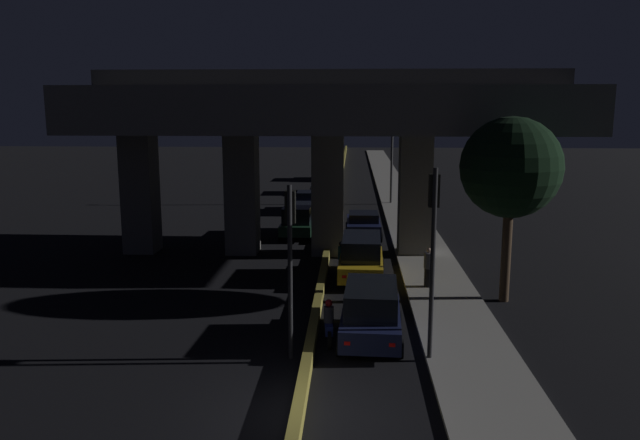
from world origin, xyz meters
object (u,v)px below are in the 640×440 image
(car_dark_blue_lead, at_px, (371,312))
(car_taxi_yellow_second, at_px, (361,257))
(street_lamp, at_px, (388,141))
(car_dark_blue_third, at_px, (363,224))
(car_dark_green_lead_oncoming, at_px, (299,219))
(car_white_fourth_oncoming, at_px, (325,171))
(pedestrian_on_sidewalk, at_px, (428,268))
(car_dark_blue_second_oncoming, at_px, (309,201))
(car_grey_third_oncoming, at_px, (322,183))
(motorcycle_black_filtering_mid, at_px, (341,260))
(traffic_light_left_of_median, at_px, (290,241))
(motorcycle_blue_filtering_near, at_px, (329,324))
(traffic_light_right_of_median, at_px, (433,232))

(car_dark_blue_lead, distance_m, car_taxi_yellow_second, 7.32)
(street_lamp, xyz_separation_m, car_dark_blue_lead, (-2.02, -28.44, -3.86))
(car_dark_blue_lead, relative_size, car_dark_blue_third, 1.00)
(car_dark_blue_third, distance_m, car_dark_green_lead_oncoming, 3.77)
(car_taxi_yellow_second, relative_size, car_dark_green_lead_oncoming, 0.97)
(car_white_fourth_oncoming, bearing_deg, pedestrian_on_sidewalk, 10.55)
(street_lamp, bearing_deg, pedestrian_on_sidewalk, -88.77)
(street_lamp, relative_size, car_dark_blue_second_oncoming, 1.97)
(car_grey_third_oncoming, bearing_deg, motorcycle_black_filtering_mid, 3.67)
(car_grey_third_oncoming, bearing_deg, car_dark_blue_third, 9.14)
(traffic_light_left_of_median, height_order, car_dark_green_lead_oncoming, traffic_light_left_of_median)
(motorcycle_blue_filtering_near, bearing_deg, car_dark_blue_lead, -84.43)
(motorcycle_black_filtering_mid, bearing_deg, motorcycle_blue_filtering_near, 178.19)
(car_dark_blue_third, relative_size, motorcycle_blue_filtering_near, 2.26)
(car_dark_blue_third, relative_size, car_dark_green_lead_oncoming, 0.91)
(traffic_light_right_of_median, relative_size, car_dark_blue_lead, 1.39)
(car_taxi_yellow_second, xyz_separation_m, car_dark_blue_third, (0.23, 8.69, -0.22))
(pedestrian_on_sidewalk, bearing_deg, car_taxi_yellow_second, 150.81)
(traffic_light_right_of_median, height_order, car_dark_green_lead_oncoming, traffic_light_right_of_median)
(traffic_light_left_of_median, relative_size, car_dark_blue_third, 1.27)
(car_dark_blue_lead, bearing_deg, car_dark_green_lead_oncoming, 15.55)
(motorcycle_blue_filtering_near, distance_m, pedestrian_on_sidewalk, 7.15)
(car_dark_blue_second_oncoming, bearing_deg, car_dark_blue_lead, 7.05)
(car_taxi_yellow_second, bearing_deg, car_dark_green_lead_oncoming, 23.07)
(motorcycle_blue_filtering_near, bearing_deg, traffic_light_right_of_median, -116.78)
(traffic_light_left_of_median, xyz_separation_m, motorcycle_blue_filtering_near, (1.08, 1.26, -2.96))
(car_dark_blue_lead, relative_size, car_taxi_yellow_second, 0.94)
(car_dark_blue_lead, bearing_deg, traffic_light_left_of_median, 124.12)
(traffic_light_left_of_median, xyz_separation_m, car_dark_blue_lead, (2.43, 1.49, -2.62))
(car_dark_blue_lead, height_order, motorcycle_black_filtering_mid, car_dark_blue_lead)
(traffic_light_right_of_median, distance_m, car_dark_blue_second_oncoming, 27.04)
(car_dark_green_lead_oncoming, bearing_deg, traffic_light_left_of_median, 5.47)
(car_dark_blue_third, bearing_deg, motorcycle_blue_filtering_near, 174.87)
(car_dark_green_lead_oncoming, distance_m, pedestrian_on_sidewalk, 12.20)
(car_dark_blue_second_oncoming, xyz_separation_m, motorcycle_black_filtering_mid, (2.68, -16.77, -0.11))
(car_grey_third_oncoming, relative_size, motorcycle_blue_filtering_near, 2.22)
(motorcycle_black_filtering_mid, bearing_deg, traffic_light_right_of_median, -163.76)
(traffic_light_right_of_median, bearing_deg, car_dark_green_lead_oncoming, 107.04)
(traffic_light_right_of_median, bearing_deg, car_grey_third_oncoming, 97.96)
(traffic_light_left_of_median, bearing_deg, car_dark_green_lead_oncoming, 94.24)
(car_dark_blue_lead, distance_m, car_grey_third_oncoming, 34.44)
(car_taxi_yellow_second, bearing_deg, car_dark_blue_third, 0.07)
(traffic_light_right_of_median, height_order, pedestrian_on_sidewalk, traffic_light_right_of_median)
(car_dark_blue_lead, distance_m, pedestrian_on_sidewalk, 6.31)
(traffic_light_left_of_median, xyz_separation_m, traffic_light_right_of_median, (4.12, -0.00, 0.33))
(car_dark_green_lead_oncoming, distance_m, car_dark_blue_second_oncoming, 8.54)
(car_dark_blue_third, bearing_deg, car_grey_third_oncoming, 9.90)
(traffic_light_left_of_median, bearing_deg, car_dark_blue_second_oncoming, 92.94)
(motorcycle_blue_filtering_near, bearing_deg, car_dark_blue_second_oncoming, 1.34)
(car_dark_blue_third, height_order, motorcycle_blue_filtering_near, car_dark_blue_third)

